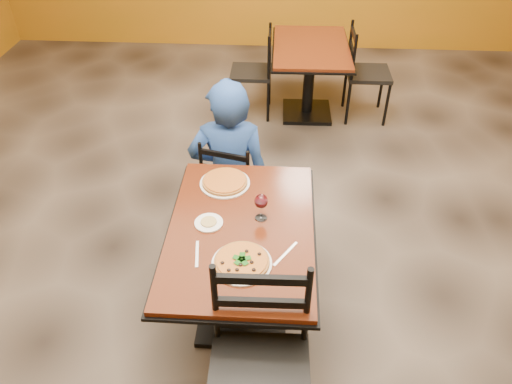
# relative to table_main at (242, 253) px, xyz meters

# --- Properties ---
(floor) EXTENTS (7.00, 8.00, 0.01)m
(floor) POSITION_rel_table_main_xyz_m (0.00, 0.50, -0.56)
(floor) COLOR black
(floor) RESTS_ON ground
(table_main) EXTENTS (0.83, 1.23, 0.75)m
(table_main) POSITION_rel_table_main_xyz_m (0.00, 0.00, 0.00)
(table_main) COLOR #5B270E
(table_main) RESTS_ON floor
(table_second) EXTENTS (0.77, 1.13, 0.75)m
(table_second) POSITION_rel_table_main_xyz_m (0.46, 2.65, -0.01)
(table_second) COLOR #5B270E
(table_second) RESTS_ON floor
(chair_main_near) EXTENTS (0.48, 0.48, 1.03)m
(chair_main_near) POSITION_rel_table_main_xyz_m (0.14, -0.76, -0.04)
(chair_main_near) COLOR black
(chair_main_near) RESTS_ON floor
(chair_main_far) EXTENTS (0.45, 0.45, 0.83)m
(chair_main_far) POSITION_rel_table_main_xyz_m (-0.13, 0.85, -0.14)
(chair_main_far) COLOR black
(chair_main_far) RESTS_ON floor
(chair_second_left) EXTENTS (0.41, 0.41, 0.90)m
(chair_second_left) POSITION_rel_table_main_xyz_m (-0.13, 2.65, -0.11)
(chair_second_left) COLOR black
(chair_second_left) RESTS_ON floor
(chair_second_right) EXTENTS (0.43, 0.43, 0.94)m
(chair_second_right) POSITION_rel_table_main_xyz_m (1.05, 2.65, -0.09)
(chair_second_right) COLOR black
(chair_second_right) RESTS_ON floor
(diner) EXTENTS (0.63, 0.44, 1.19)m
(diner) POSITION_rel_table_main_xyz_m (-0.17, 0.94, 0.04)
(diner) COLOR navy
(diner) RESTS_ON floor
(plate_main) EXTENTS (0.31, 0.31, 0.01)m
(plate_main) POSITION_rel_table_main_xyz_m (0.03, -0.27, 0.20)
(plate_main) COLOR white
(plate_main) RESTS_ON table_main
(pizza_main) EXTENTS (0.28, 0.28, 0.02)m
(pizza_main) POSITION_rel_table_main_xyz_m (0.03, -0.27, 0.21)
(pizza_main) COLOR maroon
(pizza_main) RESTS_ON plate_main
(plate_far) EXTENTS (0.31, 0.31, 0.01)m
(plate_far) POSITION_rel_table_main_xyz_m (-0.13, 0.39, 0.20)
(plate_far) COLOR white
(plate_far) RESTS_ON table_main
(pizza_far) EXTENTS (0.28, 0.28, 0.02)m
(pizza_far) POSITION_rel_table_main_xyz_m (-0.13, 0.39, 0.21)
(pizza_far) COLOR orange
(pizza_far) RESTS_ON plate_far
(side_plate) EXTENTS (0.16, 0.16, 0.01)m
(side_plate) POSITION_rel_table_main_xyz_m (-0.18, 0.03, 0.20)
(side_plate) COLOR white
(side_plate) RESTS_ON table_main
(dip) EXTENTS (0.09, 0.09, 0.01)m
(dip) POSITION_rel_table_main_xyz_m (-0.18, 0.03, 0.21)
(dip) COLOR tan
(dip) RESTS_ON side_plate
(wine_glass) EXTENTS (0.08, 0.08, 0.18)m
(wine_glass) POSITION_rel_table_main_xyz_m (0.11, 0.09, 0.28)
(wine_glass) COLOR white
(wine_glass) RESTS_ON table_main
(fork) EXTENTS (0.04, 0.19, 0.00)m
(fork) POSITION_rel_table_main_xyz_m (-0.21, -0.21, 0.20)
(fork) COLOR silver
(fork) RESTS_ON table_main
(knife) EXTENTS (0.13, 0.18, 0.00)m
(knife) POSITION_rel_table_main_xyz_m (0.25, -0.19, 0.20)
(knife) COLOR silver
(knife) RESTS_ON table_main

